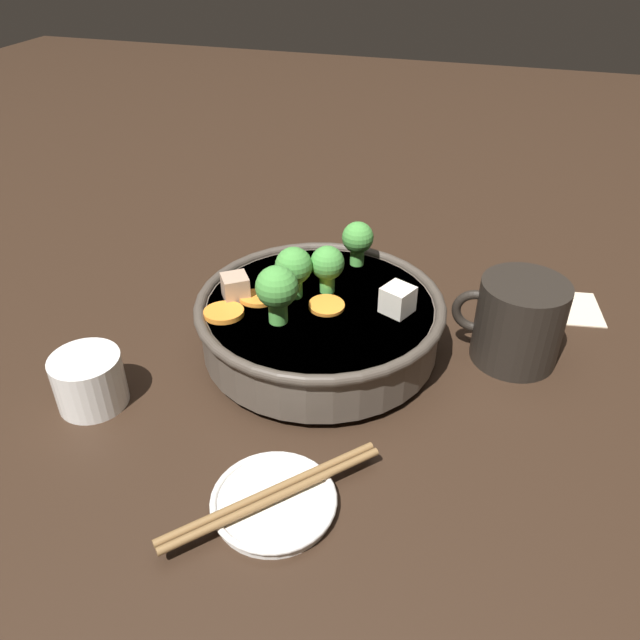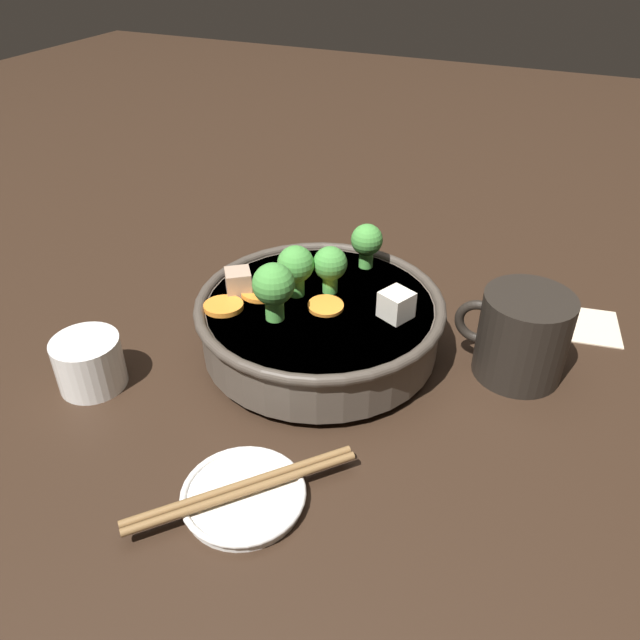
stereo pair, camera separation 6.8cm
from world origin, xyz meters
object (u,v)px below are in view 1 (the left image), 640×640
(tea_cup, at_px, (89,380))
(stirfry_bowl, at_px, (319,317))
(chopsticks_pair, at_px, (273,494))
(side_saucer, at_px, (274,502))
(dark_mug, at_px, (518,321))

(tea_cup, bearing_deg, stirfry_bowl, -142.41)
(tea_cup, distance_m, chopsticks_pair, 0.23)
(side_saucer, bearing_deg, stirfry_bowl, -82.85)
(chopsticks_pair, bearing_deg, side_saucer, 0.00)
(stirfry_bowl, distance_m, side_saucer, 0.22)
(stirfry_bowl, distance_m, chopsticks_pair, 0.22)
(dark_mug, relative_size, chopsticks_pair, 0.75)
(tea_cup, distance_m, dark_mug, 0.45)
(stirfry_bowl, bearing_deg, chopsticks_pair, 97.15)
(side_saucer, distance_m, dark_mug, 0.33)
(stirfry_bowl, distance_m, tea_cup, 0.24)
(stirfry_bowl, relative_size, tea_cup, 3.88)
(chopsticks_pair, bearing_deg, dark_mug, -123.47)
(dark_mug, bearing_deg, chopsticks_pair, 56.53)
(side_saucer, bearing_deg, tea_cup, -17.73)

